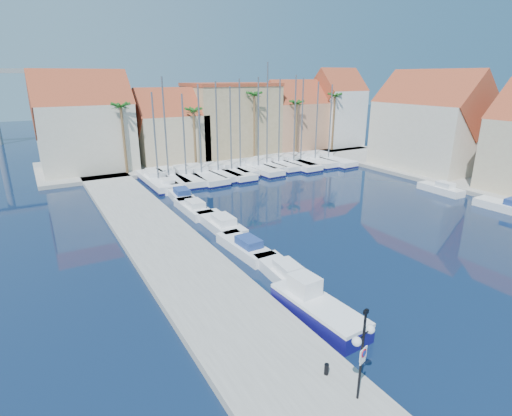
{
  "coord_description": "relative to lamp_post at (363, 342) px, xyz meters",
  "views": [
    {
      "loc": [
        -17.37,
        -12.84,
        13.1
      ],
      "look_at": [
        -2.18,
        13.47,
        3.0
      ],
      "focal_mm": 28.0,
      "sensor_mm": 36.0,
      "label": 1
    }
  ],
  "objects": [
    {
      "name": "sailboat_12",
      "position": [
        28.27,
        39.57,
        -2.67
      ],
      "size": [
        2.79,
        9.96,
        12.3
      ],
      "rotation": [
        0.0,
        0.0,
        -0.02
      ],
      "color": "white",
      "rests_on": "ground"
    },
    {
      "name": "motorboat_west_0",
      "position": [
        3.53,
        10.7,
        -2.75
      ],
      "size": [
        2.21,
        5.83,
        1.4
      ],
      "rotation": [
        0.0,
        0.0,
        -0.07
      ],
      "color": "white",
      "rests_on": "ground"
    },
    {
      "name": "motorboat_west_1",
      "position": [
        3.31,
        15.74,
        -2.75
      ],
      "size": [
        2.21,
        6.06,
        1.4
      ],
      "rotation": [
        0.0,
        0.0,
        0.05
      ],
      "color": "white",
      "rests_on": "ground"
    },
    {
      "name": "sailboat_8",
      "position": [
        19.94,
        40.22,
        -2.6
      ],
      "size": [
        2.29,
        8.64,
        14.87
      ],
      "rotation": [
        0.0,
        0.0,
        -0.0
      ],
      "color": "white",
      "rests_on": "ground"
    },
    {
      "name": "sailboat_6",
      "position": [
        15.43,
        39.91,
        -2.64
      ],
      "size": [
        2.56,
        8.51,
        12.75
      ],
      "rotation": [
        0.0,
        0.0,
        -0.04
      ],
      "color": "white",
      "rests_on": "ground"
    },
    {
      "name": "palm_4",
      "position": [
        37.21,
        45.59,
        6.29
      ],
      "size": [
        2.6,
        2.6,
        10.65
      ],
      "color": "brown",
      "rests_on": "shore_north"
    },
    {
      "name": "shore_east",
      "position": [
        39.21,
        18.59,
        -3.01
      ],
      "size": [
        12.0,
        60.0,
        0.5
      ],
      "primitive_type": "cube",
      "color": "gray",
      "rests_on": "ground"
    },
    {
      "name": "bollard",
      "position": [
        -0.22,
        1.73,
        -2.49
      ],
      "size": [
        0.21,
        0.21,
        0.53
      ],
      "primitive_type": "cylinder",
      "color": "black",
      "rests_on": "quay_west"
    },
    {
      "name": "building_0",
      "position": [
        -2.79,
        50.59,
        3.27
      ],
      "size": [
        12.3,
        9.0,
        13.5
      ],
      "color": "beige",
      "rests_on": "shore_north"
    },
    {
      "name": "motorboat_east_1",
      "position": [
        31.2,
        18.92,
        -2.75
      ],
      "size": [
        1.84,
        5.38,
        1.4
      ],
      "rotation": [
        0.0,
        0.0,
        -0.02
      ],
      "color": "white",
      "rests_on": "ground"
    },
    {
      "name": "building_6",
      "position": [
        39.21,
        27.59,
        3.26
      ],
      "size": [
        9.0,
        14.3,
        13.5
      ],
      "color": "beige",
      "rests_on": "shore_east"
    },
    {
      "name": "sailboat_3",
      "position": [
        9.24,
        39.48,
        -2.7
      ],
      "size": [
        3.73,
        11.71,
        12.14
      ],
      "rotation": [
        0.0,
        0.0,
        0.06
      ],
      "color": "white",
      "rests_on": "ground"
    },
    {
      "name": "sailboat_0",
      "position": [
        3.41,
        39.22,
        -2.7
      ],
      "size": [
        2.81,
        10.62,
        11.29
      ],
      "rotation": [
        0.0,
        0.0,
        0.0
      ],
      "color": "white",
      "rests_on": "ground"
    },
    {
      "name": "building_3",
      "position": [
        32.21,
        50.59,
        2.6
      ],
      "size": [
        10.3,
        8.0,
        12.0
      ],
      "color": "tan",
      "rests_on": "shore_north"
    },
    {
      "name": "motorboat_west_2",
      "position": [
        3.84,
        21.29,
        -2.75
      ],
      "size": [
        2.18,
        6.72,
        1.4
      ],
      "rotation": [
        0.0,
        0.0,
        -0.0
      ],
      "color": "white",
      "rests_on": "ground"
    },
    {
      "name": "building_4",
      "position": [
        41.21,
        49.59,
        3.71
      ],
      "size": [
        8.3,
        8.0,
        14.0
      ],
      "color": "silver",
      "rests_on": "shore_north"
    },
    {
      "name": "motorboat_west_4",
      "position": [
        3.83,
        31.72,
        -2.75
      ],
      "size": [
        2.61,
        6.5,
        1.4
      ],
      "rotation": [
        0.0,
        0.0,
        -0.09
      ],
      "color": "white",
      "rests_on": "ground"
    },
    {
      "name": "shore_north",
      "position": [
        17.21,
        51.59,
        -3.01
      ],
      "size": [
        54.0,
        16.0,
        0.5
      ],
      "primitive_type": "cube",
      "color": "gray",
      "rests_on": "ground"
    },
    {
      "name": "building_1",
      "position": [
        9.21,
        50.59,
        2.04
      ],
      "size": [
        10.3,
        8.0,
        11.0
      ],
      "color": "#C4AB8A",
      "rests_on": "shore_north"
    },
    {
      "name": "sailboat_2",
      "position": [
        7.2,
        39.4,
        -2.7
      ],
      "size": [
        3.55,
        10.55,
        11.04
      ],
      "rotation": [
        0.0,
        0.0,
        -0.08
      ],
      "color": "white",
      "rests_on": "ground"
    },
    {
      "name": "sailboat_9",
      "position": [
        21.93,
        40.2,
        -2.67
      ],
      "size": [
        2.76,
        9.78,
        12.72
      ],
      "rotation": [
        0.0,
        0.0,
        0.02
      ],
      "color": "white",
      "rests_on": "ground"
    },
    {
      "name": "sailboat_10",
      "position": [
        24.23,
        39.72,
        -2.68
      ],
      "size": [
        3.4,
        11.38,
        13.22
      ],
      "rotation": [
        0.0,
        0.0,
        0.04
      ],
      "color": "white",
      "rests_on": "ground"
    },
    {
      "name": "palm_3",
      "position": [
        29.21,
        45.59,
        5.35
      ],
      "size": [
        2.6,
        2.6,
        9.65
      ],
      "color": "brown",
      "rests_on": "shore_north"
    },
    {
      "name": "fishing_boat",
      "position": [
        2.54,
        5.97,
        -2.53
      ],
      "size": [
        2.46,
        6.37,
        2.19
      ],
      "rotation": [
        0.0,
        0.0,
        0.06
      ],
      "color": "#110F59",
      "rests_on": "ground"
    },
    {
      "name": "motorboat_east_0",
      "position": [
        31.21,
        10.81,
        -2.75
      ],
      "size": [
        2.47,
        6.89,
        1.4
      ],
      "rotation": [
        0.0,
        0.0,
        0.04
      ],
      "color": "white",
      "rests_on": "ground"
    },
    {
      "name": "palm_1",
      "position": [
        11.21,
        45.59,
        4.88
      ],
      "size": [
        2.6,
        2.6,
        9.15
      ],
      "color": "brown",
      "rests_on": "shore_north"
    },
    {
      "name": "sailboat_1",
      "position": [
        4.99,
        40.04,
        -2.67
      ],
      "size": [
        3.02,
        10.56,
        13.02
      ],
      "rotation": [
        0.0,
        0.0,
        0.02
      ],
      "color": "white",
      "rests_on": "ground"
    },
    {
      "name": "motorboat_west_5",
      "position": [
        3.77,
        36.58,
        -2.75
      ],
      "size": [
        2.14,
        5.93,
        1.4
      ],
      "rotation": [
        0.0,
        0.0,
        -0.05
      ],
      "color": "white",
      "rests_on": "ground"
    },
    {
      "name": "quay_west",
      "position": [
        -1.79,
        17.09,
        -3.01
      ],
      "size": [
        6.0,
        77.0,
        0.5
      ],
      "primitive_type": "cube",
      "color": "gray",
      "rests_on": "ground"
    },
    {
      "name": "lamp_post",
      "position": [
        0.0,
        0.0,
        0.0
      ],
      "size": [
        1.38,
        0.68,
        4.2
      ],
      "rotation": [
        0.0,
        0.0,
        0.29
      ],
      "color": "black",
      "rests_on": "quay_west"
    },
    {
      "name": "sailboat_5",
      "position": [
        13.57,
        39.19,
        -2.69
      ],
      "size": [
        3.07,
        10.66,
        11.8
      ],
      "rotation": [
        0.0,
        0.0,
        0.03
      ],
      "color": "white",
      "rests_on": "ground"
    },
    {
      "name": "sailboat_13",
      "position": [
        30.4,
        39.13,
        -2.69
      ],
      "size": [
        3.7,
        11.28,
        11.9
      ],
      "rotation": [
        0.0,
        0.0,
        0.07
      ],
      "color": "white",
      "rests_on": "ground"
    },
    {
      "name": "ground",
      "position": [
        7.21,
        3.59,
        -3.26
      ],
      "size": [
        260.0,
        260.0,
        0.0
      ],
      "primitive_type": "plane",
      "color": "black",
      "rests_on": "ground"
    },
    {
      "name": "building_2",
      "position": [
        20.21,
        51.59,
        3.0
      ],
      "size": [
        14.2,
        10.2,
        11.5
      ],
      "color": "tan",
      "rests_on": "shore_north"
    },
    {
      "name": "motorboat_west_6",
      "position": [
        4.11,
        41.8,
        -2.75
      ],
      "size": [
        2.43,
        5.9,
        1.4
      ],
      "rotation": [
        0.0,
        0.0,
        0.1
      ],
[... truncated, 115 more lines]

